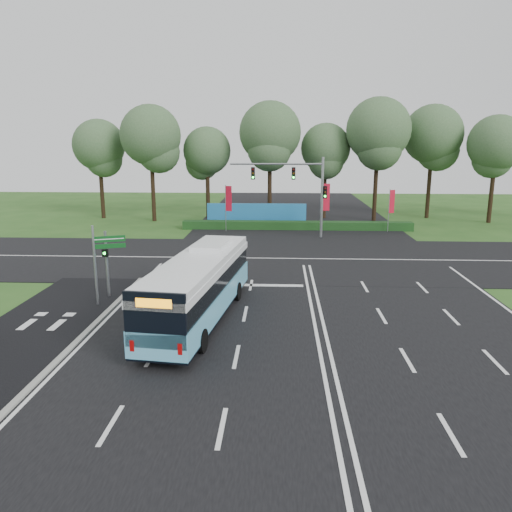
{
  "coord_description": "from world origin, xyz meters",
  "views": [
    {
      "loc": [
        -1.67,
        -23.05,
        8.21
      ],
      "look_at": [
        -2.86,
        2.0,
        2.49
      ],
      "focal_mm": 35.0,
      "sensor_mm": 36.0,
      "label": 1
    }
  ],
  "objects": [
    {
      "name": "traffic_light_gantry",
      "position": [
        0.21,
        20.5,
        4.66
      ],
      "size": [
        8.41,
        0.28,
        7.0
      ],
      "color": "gray",
      "rests_on": "ground"
    },
    {
      "name": "street_sign",
      "position": [
        -10.68,
        1.2,
        2.62
      ],
      "size": [
        1.53,
        0.65,
        4.17
      ],
      "rotation": [
        0.0,
        0.0,
        0.37
      ],
      "color": "gray",
      "rests_on": "ground"
    },
    {
      "name": "city_bus",
      "position": [
        -5.37,
        -0.87,
        1.66
      ],
      "size": [
        3.77,
        11.66,
        3.29
      ],
      "rotation": [
        0.0,
        0.0,
        -0.12
      ],
      "color": "#61BBE0",
      "rests_on": "ground"
    },
    {
      "name": "banner_flag_right",
      "position": [
        8.68,
        23.63,
        2.64
      ],
      "size": [
        0.56,
        0.27,
        4.02
      ],
      "rotation": [
        0.0,
        0.0,
        0.4
      ],
      "color": "gray",
      "rests_on": "ground"
    },
    {
      "name": "road_main",
      "position": [
        0.0,
        0.0,
        0.02
      ],
      "size": [
        20.0,
        120.0,
        0.04
      ],
      "primitive_type": "cube",
      "color": "black",
      "rests_on": "ground"
    },
    {
      "name": "banner_flag_left",
      "position": [
        -6.49,
        23.14,
        2.86
      ],
      "size": [
        0.63,
        0.23,
        4.38
      ],
      "rotation": [
        0.0,
        0.0,
        -0.29
      ],
      "color": "gray",
      "rests_on": "ground"
    },
    {
      "name": "hedge",
      "position": [
        0.0,
        24.5,
        0.4
      ],
      "size": [
        22.0,
        1.2,
        0.8
      ],
      "primitive_type": "cube",
      "color": "#173714",
      "rests_on": "ground"
    },
    {
      "name": "kerb_strip",
      "position": [
        -10.1,
        -3.0,
        0.06
      ],
      "size": [
        0.25,
        18.0,
        0.12
      ],
      "primitive_type": "cube",
      "color": "gray",
      "rests_on": "ground"
    },
    {
      "name": "bike_path",
      "position": [
        -12.5,
        -3.0,
        0.03
      ],
      "size": [
        5.0,
        18.0,
        0.06
      ],
      "primitive_type": "cube",
      "color": "black",
      "rests_on": "ground"
    },
    {
      "name": "pedestrian_signal",
      "position": [
        -10.88,
        2.42,
        1.99
      ],
      "size": [
        0.29,
        0.43,
        3.64
      ],
      "rotation": [
        0.0,
        0.0,
        0.01
      ],
      "color": "gray",
      "rests_on": "ground"
    },
    {
      "name": "blue_hoarding",
      "position": [
        -4.0,
        27.0,
        1.1
      ],
      "size": [
        10.0,
        0.3,
        2.2
      ],
      "primitive_type": "cube",
      "color": "#2072B1",
      "rests_on": "ground"
    },
    {
      "name": "eucalyptus_row",
      "position": [
        2.61,
        31.03,
        8.53
      ],
      "size": [
        54.17,
        9.98,
        12.8
      ],
      "color": "black",
      "rests_on": "ground"
    },
    {
      "name": "road_cross",
      "position": [
        0.0,
        12.0,
        0.03
      ],
      "size": [
        120.0,
        14.0,
        0.05
      ],
      "primitive_type": "cube",
      "color": "black",
      "rests_on": "ground"
    },
    {
      "name": "banner_flag_mid",
      "position": [
        2.53,
        22.99,
        3.02
      ],
      "size": [
        0.67,
        0.21,
        4.64
      ],
      "rotation": [
        0.0,
        0.0,
        0.24
      ],
      "color": "gray",
      "rests_on": "ground"
    },
    {
      "name": "ground",
      "position": [
        0.0,
        0.0,
        0.0
      ],
      "size": [
        120.0,
        120.0,
        0.0
      ],
      "primitive_type": "plane",
      "color": "#26501A",
      "rests_on": "ground"
    }
  ]
}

